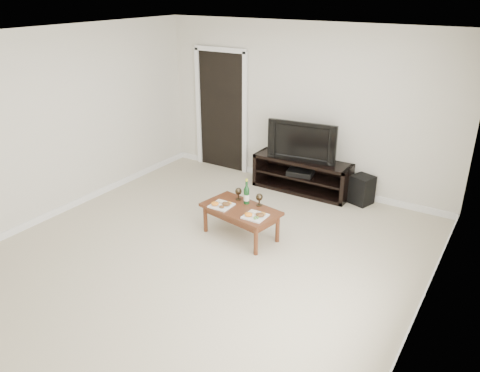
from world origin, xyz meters
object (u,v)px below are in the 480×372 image
(television, at_px, (304,140))
(coffee_table, at_px, (241,222))
(subwoofer, at_px, (362,190))
(media_console, at_px, (302,175))

(television, bearing_deg, coffee_table, -98.44)
(television, distance_m, coffee_table, 1.89)
(television, height_order, subwoofer, television)
(media_console, height_order, coffee_table, media_console)
(television, relative_size, subwoofer, 2.47)
(media_console, bearing_deg, television, 0.00)
(media_console, relative_size, television, 1.44)
(television, height_order, coffee_table, television)
(subwoofer, bearing_deg, television, -157.81)
(media_console, relative_size, subwoofer, 3.56)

